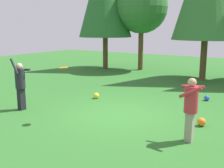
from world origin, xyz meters
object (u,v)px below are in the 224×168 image
object	(u,v)px
ball_blue	(207,98)
frisbee	(63,68)
person_catcher	(191,105)
ball_yellow	(96,96)
ball_orange	(201,122)
tree_left	(142,7)
person_thrower	(20,82)

from	to	relation	value
ball_blue	frisbee	bearing A→B (deg)	-121.22
person_catcher	ball_yellow	distance (m)	5.13
ball_orange	ball_yellow	distance (m)	4.59
frisbee	tree_left	world-z (taller)	tree_left
person_catcher	person_thrower	bearing A→B (deg)	-3.99
ball_orange	ball_blue	distance (m)	3.10
frisbee	person_catcher	bearing A→B (deg)	9.14
person_thrower	ball_blue	size ratio (longest dim) A/B	8.46
person_thrower	ball_yellow	size ratio (longest dim) A/B	7.62
ball_yellow	frisbee	bearing A→B (deg)	-72.65
ball_yellow	person_thrower	bearing A→B (deg)	-114.74
frisbee	ball_blue	size ratio (longest dim) A/B	1.56
person_thrower	ball_yellow	distance (m)	3.11
tree_left	frisbee	bearing A→B (deg)	-74.09
person_thrower	tree_left	xyz separation A→B (m)	(-0.95, 10.70, 3.15)
person_thrower	ball_orange	distance (m)	6.10
frisbee	ball_blue	world-z (taller)	frisbee
person_catcher	tree_left	distance (m)	12.62
ball_orange	ball_yellow	size ratio (longest dim) A/B	1.05
person_catcher	frisbee	xyz separation A→B (m)	(-3.69, -0.59, 0.70)
person_thrower	person_catcher	world-z (taller)	person_thrower
frisbee	ball_orange	size ratio (longest dim) A/B	1.33
ball_yellow	ball_blue	bearing A→B (deg)	29.02
ball_blue	tree_left	world-z (taller)	tree_left
frisbee	ball_orange	xyz separation A→B (m)	(3.64, 1.89, -1.54)
ball_blue	tree_left	size ratio (longest dim) A/B	0.04
ball_orange	ball_yellow	xyz separation A→B (m)	(-4.51, 0.89, -0.01)
ball_yellow	tree_left	xyz separation A→B (m)	(-2.20, 7.99, 4.02)
ball_blue	ball_orange	bearing A→B (deg)	-77.76
ball_orange	ball_blue	bearing A→B (deg)	102.24
ball_orange	person_catcher	bearing A→B (deg)	-87.51
person_thrower	ball_yellow	xyz separation A→B (m)	(1.25, 2.71, -0.87)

